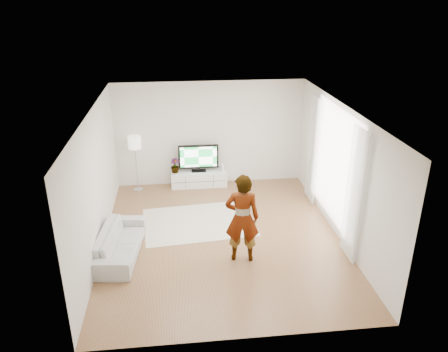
{
  "coord_description": "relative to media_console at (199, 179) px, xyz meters",
  "views": [
    {
      "loc": [
        -0.87,
        -8.1,
        4.89
      ],
      "look_at": [
        0.09,
        0.4,
        1.26
      ],
      "focal_mm": 35.0,
      "sensor_mm": 36.0,
      "label": 1
    }
  ],
  "objects": [
    {
      "name": "rug",
      "position": [
        -0.14,
        -2.05,
        -0.2
      ],
      "size": [
        2.61,
        1.99,
        0.01
      ],
      "primitive_type": "cube",
      "rotation": [
        0.0,
        0.0,
        0.09
      ],
      "color": "#EDE5CA",
      "rests_on": "floor"
    },
    {
      "name": "media_console",
      "position": [
        0.0,
        0.0,
        0.0
      ],
      "size": [
        1.49,
        0.43,
        0.42
      ],
      "color": "white",
      "rests_on": "floor"
    },
    {
      "name": "curtain_near",
      "position": [
        2.73,
        -3.76,
        1.14
      ],
      "size": [
        0.04,
        0.7,
        2.6
      ],
      "primitive_type": "cube",
      "color": "white",
      "rests_on": "floor"
    },
    {
      "name": "wall_right",
      "position": [
        2.83,
        -2.76,
        1.19
      ],
      "size": [
        0.02,
        6.0,
        2.8
      ],
      "primitive_type": "cube",
      "color": "silver",
      "rests_on": "floor"
    },
    {
      "name": "player",
      "position": [
        0.62,
        -3.63,
        0.7
      ],
      "size": [
        0.71,
        0.52,
        1.8
      ],
      "primitive_type": "imported",
      "rotation": [
        0.0,
        0.0,
        3.01
      ],
      "color": "#334772",
      "rests_on": "rug"
    },
    {
      "name": "television",
      "position": [
        0.0,
        0.03,
        0.61
      ],
      "size": [
        1.06,
        0.21,
        0.74
      ],
      "color": "black",
      "rests_on": "media_console"
    },
    {
      "name": "floor_lamp",
      "position": [
        -1.63,
        -0.06,
        1.05
      ],
      "size": [
        0.33,
        0.33,
        1.49
      ],
      "color": "silver",
      "rests_on": "floor"
    },
    {
      "name": "curtain_far",
      "position": [
        2.73,
        -1.16,
        1.14
      ],
      "size": [
        0.04,
        0.7,
        2.6
      ],
      "primitive_type": "cube",
      "color": "white",
      "rests_on": "floor"
    },
    {
      "name": "wall_front",
      "position": [
        0.33,
        -5.76,
        1.19
      ],
      "size": [
        5.0,
        0.02,
        2.8
      ],
      "primitive_type": "cube",
      "color": "silver",
      "rests_on": "floor"
    },
    {
      "name": "sofa",
      "position": [
        -1.77,
        -3.19,
        0.07
      ],
      "size": [
        0.94,
        1.96,
        0.55
      ],
      "primitive_type": "imported",
      "rotation": [
        0.0,
        0.0,
        1.46
      ],
      "color": "silver",
      "rests_on": "floor"
    },
    {
      "name": "window",
      "position": [
        2.81,
        -2.46,
        1.24
      ],
      "size": [
        0.01,
        2.6,
        2.5
      ],
      "primitive_type": "cube",
      "color": "white",
      "rests_on": "wall_right"
    },
    {
      "name": "game_console",
      "position": [
        0.65,
        -0.0,
        0.31
      ],
      "size": [
        0.08,
        0.16,
        0.21
      ],
      "rotation": [
        0.0,
        0.0,
        -0.24
      ],
      "color": "white",
      "rests_on": "media_console"
    },
    {
      "name": "wall_left",
      "position": [
        -2.17,
        -2.76,
        1.19
      ],
      "size": [
        0.02,
        6.0,
        2.8
      ],
      "primitive_type": "cube",
      "color": "silver",
      "rests_on": "floor"
    },
    {
      "name": "wall_back",
      "position": [
        0.33,
        0.24,
        1.19
      ],
      "size": [
        5.0,
        0.02,
        2.8
      ],
      "primitive_type": "cube",
      "color": "silver",
      "rests_on": "floor"
    },
    {
      "name": "potted_plant",
      "position": [
        -0.63,
        0.0,
        0.41
      ],
      "size": [
        0.23,
        0.23,
        0.39
      ],
      "primitive_type": "imported",
      "rotation": [
        0.0,
        0.0,
        -0.03
      ],
      "color": "#3F7238",
      "rests_on": "media_console"
    },
    {
      "name": "ceiling",
      "position": [
        0.33,
        -2.76,
        2.59
      ],
      "size": [
        6.0,
        6.0,
        0.0
      ],
      "primitive_type": "plane",
      "color": "white",
      "rests_on": "wall_back"
    },
    {
      "name": "floor",
      "position": [
        0.33,
        -2.76,
        -0.21
      ],
      "size": [
        6.0,
        6.0,
        0.0
      ],
      "primitive_type": "plane",
      "color": "#A6734B",
      "rests_on": "ground"
    }
  ]
}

